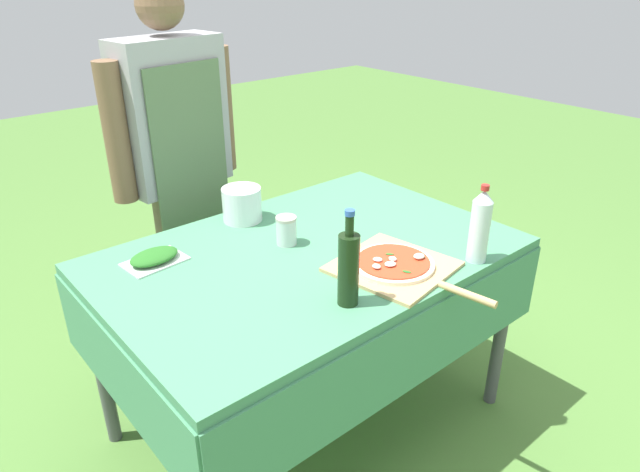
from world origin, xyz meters
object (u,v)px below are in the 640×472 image
at_px(water_bottle, 480,226).
at_px(herb_container, 154,257).
at_px(oil_bottle, 349,268).
at_px(mixing_tub, 242,204).
at_px(person_cook, 177,151).
at_px(sauce_jar, 286,232).
at_px(pizza_on_peel, 396,266).
at_px(prep_table, 309,272).

height_order(water_bottle, herb_container, water_bottle).
bearing_deg(oil_bottle, mixing_tub, 82.35).
bearing_deg(water_bottle, person_cook, 111.14).
relative_size(person_cook, sauce_jar, 15.63).
bearing_deg(water_bottle, herb_container, 140.47).
bearing_deg(sauce_jar, water_bottle, -51.22).
height_order(oil_bottle, water_bottle, oil_bottle).
bearing_deg(oil_bottle, pizza_on_peel, 10.17).
xyz_separation_m(oil_bottle, sauce_jar, (0.10, 0.43, -0.07)).
bearing_deg(mixing_tub, person_cook, 96.45).
xyz_separation_m(pizza_on_peel, herb_container, (-0.58, 0.56, 0.01)).
relative_size(person_cook, oil_bottle, 5.41).
xyz_separation_m(prep_table, water_bottle, (0.39, -0.42, 0.21)).
distance_m(water_bottle, mixing_tub, 0.89).
height_order(oil_bottle, sauce_jar, oil_bottle).
relative_size(herb_container, sauce_jar, 2.00).
relative_size(prep_table, mixing_tub, 9.47).
bearing_deg(mixing_tub, prep_table, -85.39).
bearing_deg(sauce_jar, oil_bottle, -103.08).
bearing_deg(oil_bottle, herb_container, 118.21).
relative_size(oil_bottle, water_bottle, 1.11).
height_order(prep_table, oil_bottle, oil_bottle).
bearing_deg(person_cook, sauce_jar, 86.40).
distance_m(water_bottle, herb_container, 1.09).
bearing_deg(oil_bottle, sauce_jar, 76.92).
bearing_deg(sauce_jar, mixing_tub, 91.04).
height_order(herb_container, mixing_tub, mixing_tub).
bearing_deg(mixing_tub, herb_container, -166.72).
distance_m(person_cook, pizza_on_peel, 1.10).
bearing_deg(prep_table, herb_container, 148.98).
height_order(prep_table, water_bottle, water_bottle).
bearing_deg(prep_table, water_bottle, -47.31).
distance_m(pizza_on_peel, water_bottle, 0.31).
xyz_separation_m(oil_bottle, water_bottle, (0.51, -0.09, 0.01)).
height_order(pizza_on_peel, oil_bottle, oil_bottle).
height_order(prep_table, mixing_tub, mixing_tub).
bearing_deg(pizza_on_peel, oil_bottle, -179.36).
xyz_separation_m(person_cook, water_bottle, (0.46, -1.20, -0.06)).
height_order(herb_container, sauce_jar, sauce_jar).
xyz_separation_m(herb_container, mixing_tub, (0.42, 0.10, 0.05)).
distance_m(pizza_on_peel, oil_bottle, 0.28).
bearing_deg(prep_table, mixing_tub, 94.61).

